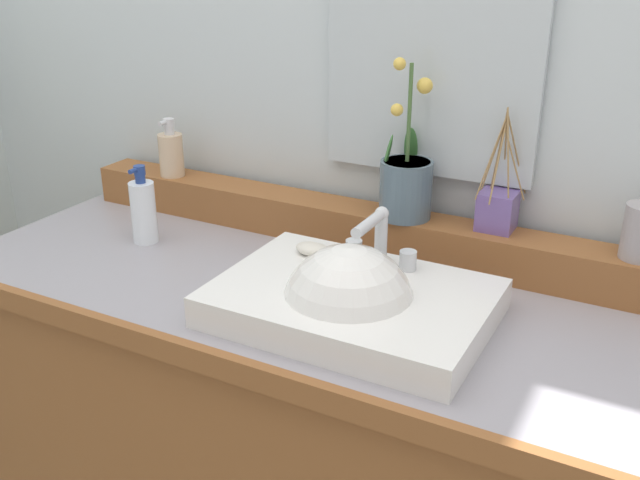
{
  "coord_description": "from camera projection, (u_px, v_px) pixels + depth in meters",
  "views": [
    {
      "loc": [
        0.64,
        -1.1,
        1.52
      ],
      "look_at": [
        0.06,
        -0.02,
        1.0
      ],
      "focal_mm": 40.58,
      "sensor_mm": 36.0,
      "label": 1
    }
  ],
  "objects": [
    {
      "name": "lotion_bottle",
      "position": [
        143.0,
        210.0,
        1.57
      ],
      "size": [
        0.05,
        0.06,
        0.17
      ],
      "color": "white",
      "rests_on": "vanity_cabinet"
    },
    {
      "name": "back_ledge",
      "position": [
        349.0,
        224.0,
        1.58
      ],
      "size": [
        1.34,
        0.1,
        0.09
      ],
      "primitive_type": "cube",
      "color": "brown",
      "rests_on": "vanity_cabinet"
    },
    {
      "name": "soap_dispenser",
      "position": [
        171.0,
        153.0,
        1.73
      ],
      "size": [
        0.06,
        0.06,
        0.14
      ],
      "color": "#D6B591",
      "rests_on": "back_ledge"
    },
    {
      "name": "potted_plant",
      "position": [
        406.0,
        182.0,
        1.47
      ],
      "size": [
        0.11,
        0.11,
        0.33
      ],
      "color": "#4E626F",
      "rests_on": "back_ledge"
    },
    {
      "name": "soap_bar",
      "position": [
        313.0,
        249.0,
        1.39
      ],
      "size": [
        0.07,
        0.04,
        0.02
      ],
      "primitive_type": "ellipsoid",
      "color": "silver",
      "rests_on": "sink_basin"
    },
    {
      "name": "reed_diffuser",
      "position": [
        497.0,
        209.0,
        1.42
      ],
      "size": [
        0.09,
        0.11,
        0.24
      ],
      "color": "#6C539B",
      "rests_on": "back_ledge"
    },
    {
      "name": "mirror",
      "position": [
        432.0,
        54.0,
        1.42
      ],
      "size": [
        0.44,
        0.02,
        0.49
      ],
      "primitive_type": "cube",
      "color": "silver"
    },
    {
      "name": "sink_basin",
      "position": [
        350.0,
        307.0,
        1.27
      ],
      "size": [
        0.47,
        0.34,
        0.27
      ],
      "color": "white",
      "rests_on": "vanity_cabinet"
    },
    {
      "name": "wall_back",
      "position": [
        387.0,
        15.0,
        1.55
      ],
      "size": [
        3.14,
        0.2,
        2.72
      ],
      "primitive_type": "cube",
      "color": "silver",
      "rests_on": "ground"
    },
    {
      "name": "vanity_cabinet",
      "position": [
        300.0,
        465.0,
        1.58
      ],
      "size": [
        1.42,
        0.59,
        0.9
      ],
      "color": "brown",
      "rests_on": "ground"
    }
  ]
}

